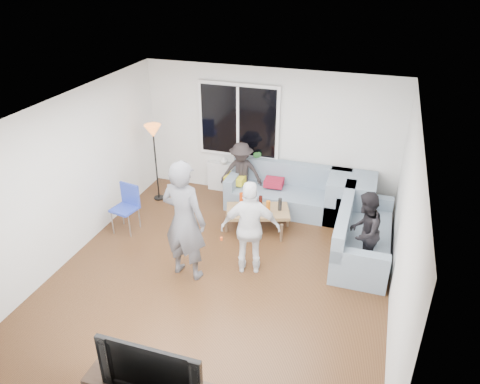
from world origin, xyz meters
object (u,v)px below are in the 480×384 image
(sofa_back_section, at_px, (287,190))
(side_chair, at_px, (125,210))
(spectator_right, at_px, (364,232))
(television, at_px, (155,363))
(player_right, at_px, (251,228))
(sofa_right_section, at_px, (364,231))
(coffee_table, at_px, (257,220))
(floor_lamp, at_px, (156,163))
(spectator_back, at_px, (241,173))
(player_left, at_px, (184,221))

(sofa_back_section, relative_size, side_chair, 2.67)
(spectator_right, height_order, television, spectator_right)
(sofa_back_section, xyz_separation_m, player_right, (-0.12, -2.05, 0.34))
(sofa_right_section, relative_size, spectator_right, 1.52)
(coffee_table, height_order, floor_lamp, floor_lamp)
(television, bearing_deg, spectator_back, 97.25)
(player_left, xyz_separation_m, player_right, (0.90, 0.39, -0.19))
(coffee_table, xyz_separation_m, player_left, (-0.68, -1.56, 0.76))
(spectator_right, bearing_deg, television, -15.94)
(floor_lamp, relative_size, player_left, 0.81)
(sofa_back_section, relative_size, sofa_right_section, 1.15)
(sofa_right_section, distance_m, side_chair, 4.11)
(player_right, xyz_separation_m, television, (-0.20, -2.72, -0.00))
(floor_lamp, bearing_deg, television, -63.03)
(coffee_table, relative_size, side_chair, 1.28)
(coffee_table, bearing_deg, side_chair, -161.19)
(side_chair, relative_size, floor_lamp, 0.55)
(coffee_table, distance_m, side_chair, 2.36)
(spectator_back, bearing_deg, television, -93.19)
(coffee_table, relative_size, television, 0.98)
(sofa_right_section, bearing_deg, spectator_right, -180.00)
(television, bearing_deg, spectator_right, 61.19)
(sofa_back_section, xyz_separation_m, side_chair, (-2.56, -1.63, 0.01))
(sofa_back_section, bearing_deg, spectator_back, 178.15)
(sofa_back_section, relative_size, player_left, 1.20)
(sofa_back_section, relative_size, television, 2.04)
(sofa_right_section, height_order, spectator_back, spectator_back)
(side_chair, height_order, spectator_back, spectator_back)
(sofa_back_section, xyz_separation_m, coffee_table, (-0.34, -0.87, -0.22))
(coffee_table, bearing_deg, player_right, -79.63)
(sofa_right_section, height_order, player_right, player_right)
(player_right, relative_size, spectator_back, 1.22)
(side_chair, distance_m, spectator_back, 2.33)
(sofa_right_section, distance_m, spectator_right, 0.46)
(sofa_right_section, xyz_separation_m, player_left, (-2.53, -1.38, 0.54))
(sofa_right_section, height_order, spectator_right, spectator_right)
(player_left, distance_m, player_right, 1.00)
(floor_lamp, xyz_separation_m, player_left, (1.54, -2.07, 0.18))
(sofa_back_section, xyz_separation_m, television, (-0.32, -4.77, 0.34))
(player_left, distance_m, spectator_back, 2.49)
(floor_lamp, height_order, spectator_right, floor_lamp)
(spectator_right, bearing_deg, player_right, -56.88)
(sofa_right_section, relative_size, floor_lamp, 1.28)
(sofa_right_section, xyz_separation_m, spectator_right, (0.00, -0.39, 0.23))
(coffee_table, relative_size, player_left, 0.57)
(player_right, xyz_separation_m, spectator_right, (1.63, 0.60, -0.11))
(spectator_back, bearing_deg, side_chair, -144.97)
(side_chair, distance_m, spectator_right, 4.08)
(television, bearing_deg, sofa_right_section, 63.81)
(coffee_table, height_order, side_chair, side_chair)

